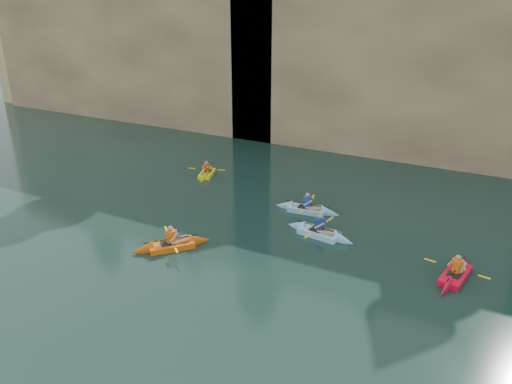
% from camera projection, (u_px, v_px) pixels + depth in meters
% --- Properties ---
extents(ground, '(160.00, 160.00, 0.00)m').
position_uv_depth(ground, '(160.00, 378.00, 13.64)').
color(ground, black).
rests_on(ground, ground).
extents(cliff, '(70.00, 16.00, 12.00)m').
position_uv_depth(cliff, '(410.00, 46.00, 36.02)').
color(cliff, tan).
rests_on(cliff, ground).
extents(cliff_slab_west, '(26.00, 2.40, 10.56)m').
position_uv_depth(cliff_slab_west, '(128.00, 52.00, 38.73)').
color(cliff_slab_west, tan).
rests_on(cliff_slab_west, ground).
extents(cliff_slab_center, '(24.00, 2.40, 11.40)m').
position_uv_depth(cliff_slab_center, '(419.00, 65.00, 29.20)').
color(cliff_slab_center, tan).
rests_on(cliff_slab_center, ground).
extents(sea_cave_west, '(4.50, 1.00, 4.00)m').
position_uv_depth(sea_cave_west, '(146.00, 98.00, 38.58)').
color(sea_cave_west, black).
rests_on(sea_cave_west, ground).
extents(sea_cave_center, '(3.50, 1.00, 3.20)m').
position_uv_depth(sea_cave_center, '(315.00, 124.00, 32.77)').
color(sea_cave_center, black).
rests_on(sea_cave_center, ground).
extents(kayaker_orange, '(2.73, 2.93, 1.24)m').
position_uv_depth(kayaker_orange, '(171.00, 245.00, 20.38)').
color(kayaker_orange, orange).
rests_on(kayaker_orange, ground).
extents(kayaker_ltblue_near, '(3.27, 2.46, 1.26)m').
position_uv_depth(kayaker_ltblue_near, '(319.00, 232.00, 21.40)').
color(kayaker_ltblue_near, '#98D7FF').
rests_on(kayaker_ltblue_near, ground).
extents(kayaker_red_far, '(2.33, 3.31, 1.19)m').
position_uv_depth(kayaker_red_far, '(455.00, 275.00, 18.27)').
color(kayaker_red_far, red).
rests_on(kayaker_red_far, ground).
extents(kayaker_yellow, '(2.07, 2.70, 1.07)m').
position_uv_depth(kayaker_yellow, '(207.00, 173.00, 28.31)').
color(kayaker_yellow, '#FBF615').
rests_on(kayaker_yellow, ground).
extents(kayaker_ltblue_mid, '(3.21, 2.38, 1.20)m').
position_uv_depth(kayaker_ltblue_mid, '(307.00, 209.00, 23.69)').
color(kayaker_ltblue_mid, '#8AC7E7').
rests_on(kayaker_ltblue_mid, ground).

